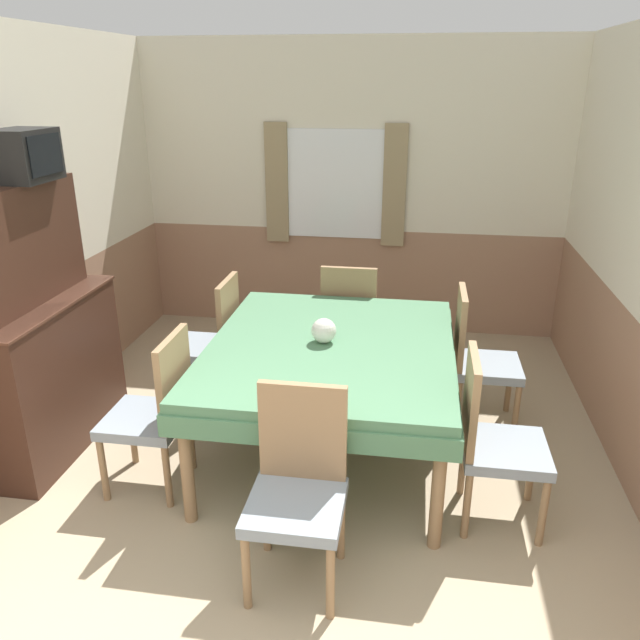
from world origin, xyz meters
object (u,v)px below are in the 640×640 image
chair_head_near (298,483)px  sideboard (39,343)px  chair_left_near (156,409)px  dining_table (331,358)px  tv (23,155)px  chair_right_near (492,436)px  vase (324,331)px  chair_head_window (350,318)px  chair_right_far (477,355)px  chair_left_far (213,339)px

chair_head_near → sideboard: sideboard is taller
chair_left_near → sideboard: (-0.88, 0.32, 0.21)m
dining_table → chair_left_near: bearing=-151.0°
chair_left_near → tv: 1.66m
dining_table → tv: size_ratio=4.58×
chair_left_near → chair_head_near: 1.08m
chair_right_near → tv: 3.08m
dining_table → vase: size_ratio=11.66×
vase → chair_left_near: bearing=-149.1°
chair_head_window → chair_left_near: bearing=-120.3°
chair_right_near → sideboard: size_ratio=0.57×
dining_table → chair_right_near: 1.07m
chair_left_near → chair_right_far: (1.86, 1.03, 0.00)m
chair_right_far → chair_left_near: bearing=-61.0°
chair_right_near → chair_head_near: size_ratio=1.00×
sideboard → chair_right_far: bearing=14.6°
chair_right_near → chair_left_far: bearing=-119.0°
dining_table → chair_head_near: (-0.00, -1.07, -0.15)m
chair_head_near → chair_left_far: same height
dining_table → vase: 0.18m
chair_left_far → sideboard: 1.15m
tv → chair_head_window: bearing=31.8°
chair_right_near → chair_head_window: size_ratio=1.00×
chair_head_near → sideboard: (-1.81, 0.87, 0.21)m
chair_right_far → tv: (-2.73, -0.56, 1.33)m
chair_head_near → tv: size_ratio=2.46×
sideboard → chair_left_near: bearing=-19.8°
chair_left_near → vase: chair_left_near is taller
dining_table → chair_right_far: (0.93, 0.52, -0.15)m
chair_right_far → chair_right_near: bearing=0.0°
tv → chair_left_near: bearing=-28.3°
chair_right_far → chair_head_near: 1.84m
tv → vase: 2.03m
chair_right_near → chair_left_far: same height
chair_right_near → sideboard: (-2.74, 0.32, 0.21)m
chair_right_far → chair_head_near: size_ratio=1.00×
dining_table → sideboard: sideboard is taller
chair_right_far → tv: size_ratio=2.46×
sideboard → vase: size_ratio=11.05×
chair_right_near → chair_right_far: (0.00, 1.03, 0.00)m
vase → chair_right_near: bearing=-28.5°
chair_head_window → chair_right_far: (0.93, -0.56, 0.00)m
chair_left_far → chair_right_near: bearing=-119.0°
chair_head_near → tv: (-1.80, 1.03, 1.33)m
chair_head_near → chair_left_near: bearing=-30.9°
dining_table → chair_left_far: bearing=151.0°
chair_head_window → chair_right_far: same height
chair_left_near → chair_right_far: 2.13m
dining_table → chair_left_far: chair_left_far is taller
chair_head_near → chair_right_far: bearing=-120.3°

